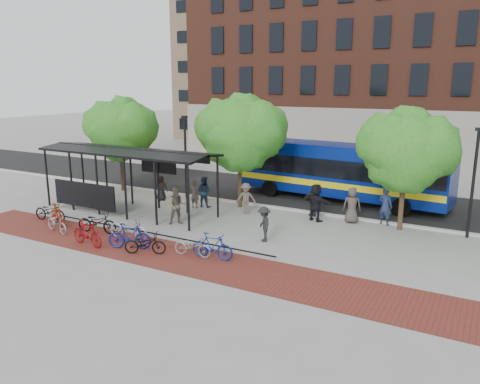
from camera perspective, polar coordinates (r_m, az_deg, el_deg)
The scene contains 33 objects.
ground at distance 23.16m, azimuth 2.55°, elevation -4.60°, with size 160.00×160.00×0.00m, color #9E9E99.
asphalt_street at distance 30.28m, azimuth 9.29°, elevation -0.49°, with size 160.00×8.00×0.01m, color black.
curb at distance 26.65m, azimuth 6.38°, elevation -2.16°, with size 160.00×0.25×0.12m, color #B7B7B2.
brick_strip at distance 20.16m, azimuth -9.03°, elevation -7.51°, with size 24.00×3.00×0.01m, color maroon.
bike_rack_rail at distance 21.59m, azimuth -10.31°, elevation -6.15°, with size 12.00×0.05×0.95m, color black.
building_tower at distance 65.58m, azimuth 5.89°, elevation 20.05°, with size 22.00×22.00×30.00m, color #7A664C.
bus_shelter at distance 26.63m, azimuth -13.78°, elevation 4.01°, with size 10.60×3.07×3.60m.
tree_a at distance 31.81m, azimuth -14.29°, elevation 7.67°, with size 4.90×4.00×6.18m.
tree_b at distance 26.50m, azimuth 0.22°, elevation 7.53°, with size 5.15×4.20×6.47m.
tree_c at distance 23.62m, azimuth 19.81°, elevation 5.07°, with size 4.66×3.80×5.92m.
lamp_post_left at distance 29.09m, azimuth -6.66°, elevation 4.54°, with size 0.35×0.20×5.12m.
lamp_post_right at distance 23.80m, azimuth 26.58°, elevation 1.31°, with size 0.35×0.20×5.12m.
bus at distance 28.94m, azimuth 12.14°, elevation 2.77°, with size 13.02×3.95×3.46m.
bike_0 at distance 26.38m, azimuth -22.14°, elevation -2.21°, with size 0.68×1.95×1.03m, color black.
bike_1 at distance 25.42m, azimuth -21.39°, elevation -2.60°, with size 0.52×1.84×1.11m, color #A0210E.
bike_2 at distance 24.28m, azimuth -21.42°, elevation -3.53°, with size 0.62×1.78×0.94m, color #949496.
bike_4 at distance 23.52m, azimuth -17.02°, elevation -3.53°, with size 0.72×2.07×1.09m, color black.
bike_5 at distance 21.83m, azimuth -18.13°, elevation -4.79°, with size 0.54×1.93×1.16m, color maroon.
bike_6 at distance 22.24m, azimuth -13.44°, elevation -4.25°, with size 0.72×2.07×1.09m, color #A5A6A8.
bike_7 at distance 20.95m, azimuth -13.32°, elevation -5.24°, with size 0.54×1.91×1.15m, color navy.
bike_8 at distance 20.21m, azimuth -11.50°, elevation -6.16°, with size 0.62×1.78×0.94m, color black.
bike_10 at distance 19.68m, azimuth -5.82°, elevation -6.56°, with size 0.59×1.69×0.89m, color gray.
bike_11 at distance 19.26m, azimuth -3.37°, elevation -6.61°, with size 0.52×1.84×1.10m, color navy.
pedestrian_0 at distance 29.07m, azimuth -9.60°, elevation 0.52°, with size 0.77×0.50×1.58m, color black.
pedestrian_1 at distance 27.06m, azimuth -5.55°, elevation -0.27°, with size 0.59×0.39×1.61m, color #413734.
pedestrian_2 at distance 27.20m, azimuth -4.44°, elevation 0.04°, with size 0.88×0.69×1.81m, color #1C2D42.
pedestrian_3 at distance 25.71m, azimuth 0.73°, elevation -0.78°, with size 1.12×0.64×1.73m, color brown.
pedestrian_4 at distance 25.63m, azimuth 8.87°, elevation -1.03°, with size 1.00×0.41×1.70m, color #272727.
pedestrian_5 at distance 24.65m, azimuth 9.26°, elevation -1.27°, with size 1.84×0.59×1.98m, color black.
pedestrian_6 at distance 24.68m, azimuth 13.50°, elevation -1.58°, with size 0.92×0.60×1.87m, color #483E3A.
pedestrian_7 at distance 24.79m, azimuth 17.30°, elevation -1.64°, with size 0.72×0.47×1.97m, color #212C4D.
pedestrian_8 at distance 23.95m, azimuth -7.66°, elevation -1.68°, with size 0.95×0.74×1.95m, color brown.
pedestrian_9 at distance 21.26m, azimuth 2.93°, elevation -3.94°, with size 1.06×0.61×1.64m, color black.
Camera 1 is at (9.74, -19.79, 7.06)m, focal length 35.00 mm.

